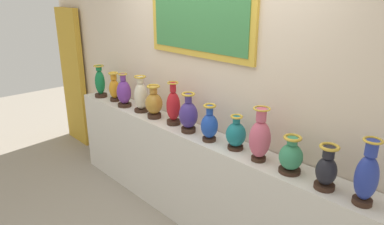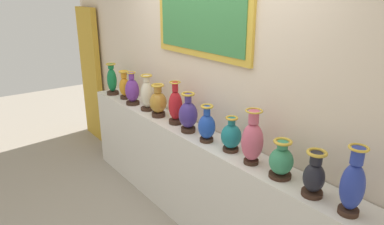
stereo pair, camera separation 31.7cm
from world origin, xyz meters
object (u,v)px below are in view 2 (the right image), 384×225
object	(u,v)px
vase_emerald	(112,81)
vase_indigo	(188,115)
vase_teal	(231,136)
vase_rose	(252,140)
vase_ochre	(158,102)
vase_violet	(132,91)
vase_onyx	(314,176)
vase_crimson	(175,106)
vase_jade	(281,161)
vase_amber	(124,86)
vase_sapphire	(207,126)
vase_cobalt	(353,185)
vase_ivory	(147,94)

from	to	relation	value
vase_emerald	vase_indigo	bearing A→B (deg)	0.56
vase_emerald	vase_teal	world-z (taller)	vase_emerald
vase_emerald	vase_rose	world-z (taller)	vase_rose
vase_ochre	vase_rose	bearing A→B (deg)	-0.13
vase_violet	vase_onyx	world-z (taller)	vase_violet
vase_onyx	vase_rose	bearing A→B (deg)	178.59
vase_crimson	vase_jade	xyz separation A→B (m)	(1.32, -0.02, -0.06)
vase_violet	vase_emerald	bearing A→B (deg)	-179.54
vase_amber	vase_onyx	world-z (taller)	vase_amber
vase_teal	vase_rose	world-z (taller)	vase_rose
vase_onyx	vase_jade	bearing A→B (deg)	174.97
vase_crimson	vase_teal	distance (m)	0.79
vase_emerald	vase_onyx	xyz separation A→B (m)	(2.94, 0.00, -0.04)
vase_amber	vase_sapphire	size ratio (longest dim) A/B	1.04
vase_amber	vase_cobalt	world-z (taller)	vase_cobalt
vase_violet	vase_jade	distance (m)	2.13
vase_ivory	vase_jade	world-z (taller)	vase_ivory
vase_emerald	vase_amber	world-z (taller)	vase_emerald
vase_emerald	vase_onyx	world-z (taller)	vase_emerald
vase_rose	vase_cobalt	distance (m)	0.80
vase_teal	vase_jade	bearing A→B (deg)	-2.10
vase_emerald	vase_teal	xyz separation A→B (m)	(2.13, 0.05, -0.05)
vase_amber	vase_ochre	distance (m)	0.80
vase_violet	vase_ivory	size ratio (longest dim) A/B	0.96
vase_ochre	vase_indigo	distance (m)	0.53
vase_rose	vase_onyx	bearing A→B (deg)	-1.41
vase_violet	vase_ochre	world-z (taller)	vase_violet
vase_violet	vase_cobalt	distance (m)	2.66
vase_emerald	vase_cobalt	size ratio (longest dim) A/B	0.92
vase_ivory	vase_ochre	bearing A→B (deg)	-4.69
vase_crimson	vase_violet	bearing A→B (deg)	-177.16
vase_emerald	vase_teal	distance (m)	2.13
vase_ochre	vase_rose	size ratio (longest dim) A/B	0.81
vase_sapphire	vase_violet	bearing A→B (deg)	-179.73
vase_emerald	vase_ivory	bearing A→B (deg)	2.92
vase_violet	vase_cobalt	bearing A→B (deg)	0.01
vase_ochre	vase_cobalt	xyz separation A→B (m)	(2.13, -0.01, 0.04)
vase_onyx	vase_cobalt	size ratio (longest dim) A/B	0.72
vase_sapphire	vase_teal	world-z (taller)	vase_sapphire
vase_emerald	vase_sapphire	world-z (taller)	vase_emerald
vase_ivory	vase_sapphire	distance (m)	1.06
vase_violet	vase_ivory	distance (m)	0.28
vase_emerald	vase_amber	xyz separation A→B (m)	(0.26, 0.04, -0.02)
vase_ochre	vase_cobalt	size ratio (longest dim) A/B	0.80
vase_rose	vase_emerald	bearing A→B (deg)	-179.60
vase_amber	vase_ivory	world-z (taller)	vase_ivory
vase_violet	vase_sapphire	xyz separation A→B (m)	(1.34, 0.01, -0.02)
vase_jade	vase_rose	bearing A→B (deg)	-177.63
vase_emerald	vase_rose	size ratio (longest dim) A/B	0.92
vase_crimson	vase_teal	xyz separation A→B (m)	(0.79, 0.00, -0.05)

